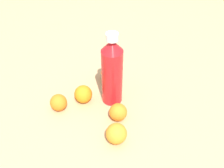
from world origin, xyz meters
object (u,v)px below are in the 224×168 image
at_px(orange_0, 83,94).
at_px(orange_4, 116,134).
at_px(orange_2, 109,73).
at_px(water_bottle, 112,72).
at_px(orange_3, 118,112).
at_px(orange_1, 58,102).

height_order(orange_0, orange_4, orange_4).
bearing_deg(orange_0, orange_2, -24.31).
relative_size(orange_0, orange_4, 0.97).
xyz_separation_m(water_bottle, orange_2, (0.12, 0.04, -0.11)).
bearing_deg(orange_2, water_bottle, -161.43).
bearing_deg(orange_2, orange_3, -158.59).
relative_size(orange_2, orange_4, 0.95).
distance_m(water_bottle, orange_3, 0.15).
bearing_deg(orange_0, orange_1, 127.60).
xyz_separation_m(water_bottle, orange_0, (-0.03, 0.11, -0.10)).
bearing_deg(orange_4, water_bottle, 16.48).
xyz_separation_m(orange_0, orange_3, (-0.06, -0.15, -0.00)).
relative_size(orange_1, orange_3, 0.98).
distance_m(water_bottle, orange_0, 0.15).
bearing_deg(orange_2, orange_0, 155.69).
bearing_deg(orange_0, orange_4, -134.32).
xyz_separation_m(orange_0, orange_1, (-0.06, 0.08, -0.00)).
distance_m(orange_0, orange_2, 0.16).
xyz_separation_m(orange_2, orange_4, (-0.31, -0.10, 0.00)).
relative_size(orange_0, orange_1, 1.09).
height_order(orange_2, orange_3, orange_2).
height_order(water_bottle, orange_3, water_bottle).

